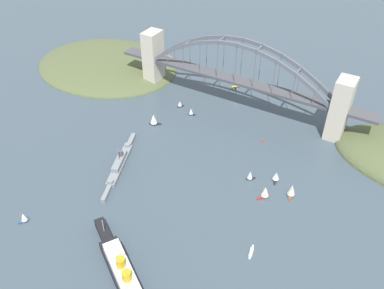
# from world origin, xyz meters

# --- Properties ---
(ground_plane) EXTENTS (1400.00, 1400.00, 0.00)m
(ground_plane) POSITION_xyz_m (0.00, 0.00, 0.00)
(ground_plane) COLOR #3D4C56
(harbor_arch_bridge) EXTENTS (245.36, 19.21, 65.17)m
(harbor_arch_bridge) POSITION_xyz_m (-0.00, 0.00, 28.30)
(harbor_arch_bridge) COLOR beige
(harbor_arch_bridge) RESTS_ON ground
(headland_east_shore) EXTENTS (161.32, 132.57, 18.46)m
(headland_east_shore) POSITION_xyz_m (155.14, -4.91, 0.00)
(headland_east_shore) COLOR #515B38
(headland_east_shore) RESTS_ON ground
(ocean_liner) EXTENTS (84.33, 56.35, 18.14)m
(ocean_liner) POSITION_xyz_m (-26.33, 200.54, 5.54)
(ocean_liner) COLOR black
(ocean_liner) RESTS_ON ground
(naval_cruiser) EXTENTS (31.46, 74.40, 17.26)m
(naval_cruiser) POSITION_xyz_m (39.25, 122.31, 2.92)
(naval_cruiser) COLOR gray
(naval_cruiser) RESTS_ON ground
(seaplane_taxiing_near_bridge) EXTENTS (8.63, 8.67, 5.01)m
(seaplane_taxiing_near_bridge) POSITION_xyz_m (14.10, -28.52, 2.13)
(seaplane_taxiing_near_bridge) COLOR #B7B7B2
(seaplane_taxiing_near_bridge) RESTS_ON ground
(small_boat_0) EXTENTS (7.72, 9.64, 10.54)m
(small_boat_0) POSITION_xyz_m (-69.19, 96.54, 4.93)
(small_boat_0) COLOR #B2231E
(small_boat_0) RESTS_ON ground
(small_boat_1) EXTENTS (6.72, 4.63, 7.78)m
(small_boat_1) POSITION_xyz_m (28.19, 33.81, 3.67)
(small_boat_1) COLOR black
(small_boat_1) RESTS_ON ground
(small_boat_2) EXTENTS (10.44, 8.05, 11.65)m
(small_boat_2) POSITION_xyz_m (48.81, 63.13, 5.40)
(small_boat_2) COLOR black
(small_boat_2) RESTS_ON ground
(small_boat_3) EXTENTS (6.08, 8.91, 8.73)m
(small_boat_3) POSITION_xyz_m (-69.72, 76.76, 4.15)
(small_boat_3) COLOR black
(small_boat_3) RESTS_ON ground
(small_boat_4) EXTENTS (3.42, 10.47, 2.24)m
(small_boat_4) POSITION_xyz_m (-80.68, 145.48, 0.81)
(small_boat_4) COLOR silver
(small_boat_4) RESTS_ON ground
(small_boat_5) EXTENTS (6.46, 10.18, 11.44)m
(small_boat_5) POSITION_xyz_m (-84.72, 85.89, 5.27)
(small_boat_5) COLOR brown
(small_boat_5) RESTS_ON ground
(small_boat_6) EXTENTS (5.41, 5.83, 6.68)m
(small_boat_6) POSITION_xyz_m (43.92, 27.67, 3.22)
(small_boat_6) COLOR black
(small_boat_6) RESTS_ON ground
(small_boat_7) EXTENTS (6.42, 6.31, 8.72)m
(small_boat_7) POSITION_xyz_m (-52.84, 85.23, 4.02)
(small_boat_7) COLOR black
(small_boat_7) RESTS_ON ground
(small_boat_8) EXTENTS (5.43, 7.41, 8.27)m
(small_boat_8) POSITION_xyz_m (58.82, 198.20, 3.90)
(small_boat_8) COLOR #234C8C
(small_boat_8) RESTS_ON ground
(channel_marker_buoy) EXTENTS (2.20, 2.20, 2.75)m
(channel_marker_buoy) POSITION_xyz_m (-43.55, 37.86, 1.12)
(channel_marker_buoy) COLOR red
(channel_marker_buoy) RESTS_ON ground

